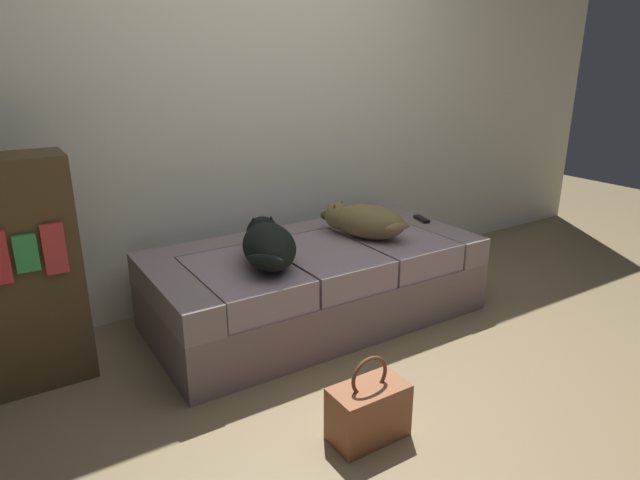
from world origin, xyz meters
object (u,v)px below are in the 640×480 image
object	(u,v)px
dog_dark	(268,244)
bookshelf	(14,276)
handbag	(368,411)
couch	(315,283)
dog_tan	(364,221)
tv_remote	(422,219)

from	to	relation	value
dog_dark	bookshelf	bearing A→B (deg)	166.95
dog_dark	handbag	bearing A→B (deg)	-92.37
couch	dog_tan	world-z (taller)	dog_tan
dog_tan	bookshelf	xyz separation A→B (m)	(-1.86, 0.18, -0.01)
dog_tan	bookshelf	world-z (taller)	bookshelf
dog_dark	tv_remote	distance (m)	1.24
tv_remote	handbag	world-z (taller)	tv_remote
dog_dark	tv_remote	world-z (taller)	dog_dark
dog_dark	dog_tan	size ratio (longest dim) A/B	1.10
dog_tan	tv_remote	xyz separation A→B (m)	(0.53, 0.07, -0.09)
couch	tv_remote	world-z (taller)	tv_remote
bookshelf	handbag	bearing A→B (deg)	-47.16
dog_dark	dog_tan	distance (m)	0.70
handbag	tv_remote	bearing A→B (deg)	40.85
dog_dark	dog_tan	xyz separation A→B (m)	(0.70, 0.09, -0.01)
tv_remote	dog_dark	bearing A→B (deg)	-159.49
tv_remote	bookshelf	size ratio (longest dim) A/B	0.14
couch	handbag	xyz separation A→B (m)	(-0.40, -1.05, -0.10)
bookshelf	dog_dark	bearing A→B (deg)	-13.05
couch	handbag	world-z (taller)	couch
dog_dark	handbag	xyz separation A→B (m)	(-0.04, -0.94, -0.44)
handbag	dog_dark	bearing A→B (deg)	87.63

